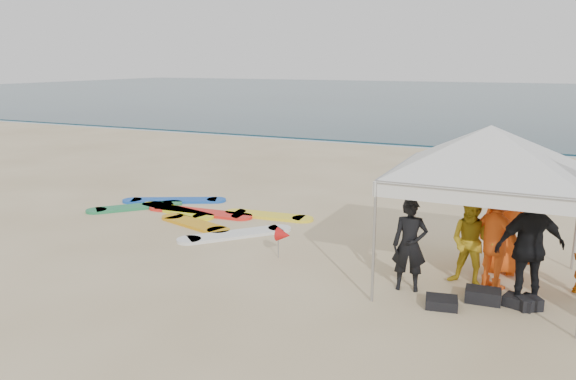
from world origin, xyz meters
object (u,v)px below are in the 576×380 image
(person_black_a, at_px, (410,245))
(person_yellow, at_px, (472,243))
(person_black_b, at_px, (530,247))
(marker_pennant, at_px, (284,235))
(surfboard_spread, at_px, (195,214))
(person_orange_b, at_px, (505,226))
(person_orange_a, at_px, (498,236))
(canopy_tent, at_px, (491,126))

(person_black_a, bearing_deg, person_yellow, 22.42)
(person_black_b, distance_m, marker_pennant, 4.53)
(person_black_b, xyz_separation_m, marker_pennant, (-4.49, 0.28, -0.48))
(surfboard_spread, bearing_deg, person_black_a, -22.11)
(person_yellow, distance_m, marker_pennant, 3.58)
(person_yellow, xyz_separation_m, person_orange_b, (0.47, 0.91, 0.12))
(person_orange_a, height_order, marker_pennant, person_orange_a)
(surfboard_spread, bearing_deg, person_orange_b, -7.11)
(canopy_tent, relative_size, marker_pennant, 6.72)
(person_orange_a, distance_m, person_orange_b, 0.81)
(person_yellow, relative_size, marker_pennant, 2.48)
(person_orange_b, relative_size, canopy_tent, 0.42)
(person_black_a, height_order, person_black_b, person_black_b)
(person_orange_a, height_order, surfboard_spread, person_orange_a)
(person_orange_a, xyz_separation_m, canopy_tent, (-0.25, 0.04, 1.87))
(person_yellow, bearing_deg, person_orange_a, 23.12)
(marker_pennant, bearing_deg, canopy_tent, 4.37)
(person_yellow, xyz_separation_m, person_black_b, (0.93, -0.42, 0.18))
(person_black_a, distance_m, person_orange_a, 1.54)
(person_yellow, height_order, surfboard_spread, person_yellow)
(person_orange_a, relative_size, person_black_b, 0.97)
(person_orange_a, bearing_deg, person_orange_b, -63.01)
(person_black_a, height_order, person_yellow, person_black_a)
(person_orange_a, relative_size, surfboard_spread, 0.34)
(person_black_a, xyz_separation_m, person_orange_b, (1.41, 1.54, 0.10))
(person_orange_a, relative_size, person_orange_b, 1.04)
(surfboard_spread, bearing_deg, person_orange_a, -13.20)
(person_black_a, bearing_deg, surfboard_spread, 146.69)
(person_orange_a, distance_m, marker_pennant, 4.00)
(person_black_b, bearing_deg, canopy_tent, -65.22)
(person_black_a, distance_m, person_orange_b, 2.09)
(person_yellow, relative_size, person_orange_b, 0.87)
(person_yellow, height_order, person_orange_a, person_orange_a)
(person_yellow, bearing_deg, marker_pennant, -168.99)
(canopy_tent, relative_size, surfboard_spread, 0.78)
(person_black_a, relative_size, person_orange_b, 0.89)
(person_orange_a, xyz_separation_m, person_orange_b, (0.06, 0.81, -0.04))
(marker_pennant, bearing_deg, surfboard_spread, 150.17)
(person_black_b, height_order, surfboard_spread, person_black_b)
(person_orange_a, relative_size, canopy_tent, 0.44)
(person_black_a, bearing_deg, canopy_tent, 23.86)
(person_black_a, bearing_deg, person_orange_a, 17.23)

